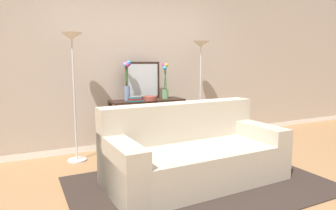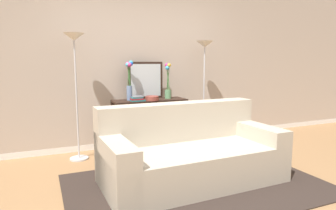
# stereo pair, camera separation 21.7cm
# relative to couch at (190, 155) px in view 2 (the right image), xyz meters

# --- Properties ---
(ground_plane) EXTENTS (16.00, 16.00, 0.02)m
(ground_plane) POSITION_rel_couch_xyz_m (-0.09, -0.26, -0.32)
(ground_plane) COLOR #9E754C
(back_wall) EXTENTS (12.00, 0.15, 2.76)m
(back_wall) POSITION_rel_couch_xyz_m (-0.09, 1.76, 1.07)
(back_wall) COLOR white
(back_wall) RESTS_ON ground
(area_rug) EXTENTS (2.82, 1.83, 0.01)m
(area_rug) POSITION_rel_couch_xyz_m (0.00, -0.16, -0.30)
(area_rug) COLOR #332823
(area_rug) RESTS_ON ground
(couch) EXTENTS (2.06, 1.02, 0.88)m
(couch) POSITION_rel_couch_xyz_m (0.00, 0.00, 0.00)
(couch) COLOR #BCB29E
(couch) RESTS_ON ground
(console_table) EXTENTS (1.14, 0.39, 0.80)m
(console_table) POSITION_rel_couch_xyz_m (-0.00, 1.35, 0.24)
(console_table) COLOR black
(console_table) RESTS_ON ground
(floor_lamp_left) EXTENTS (0.28, 0.28, 1.76)m
(floor_lamp_left) POSITION_rel_couch_xyz_m (-1.10, 1.31, 1.07)
(floor_lamp_left) COLOR silver
(floor_lamp_left) RESTS_ON ground
(floor_lamp_right) EXTENTS (0.28, 0.28, 1.71)m
(floor_lamp_right) POSITION_rel_couch_xyz_m (0.93, 1.31, 1.04)
(floor_lamp_right) COLOR silver
(floor_lamp_right) RESTS_ON ground
(wall_mirror) EXTENTS (0.57, 0.02, 0.58)m
(wall_mirror) POSITION_rel_couch_xyz_m (-0.01, 1.52, 0.78)
(wall_mirror) COLOR black
(wall_mirror) RESTS_ON console_table
(vase_tall_flowers) EXTENTS (0.12, 0.13, 0.60)m
(vase_tall_flowers) POSITION_rel_couch_xyz_m (-0.31, 1.38, 0.81)
(vase_tall_flowers) COLOR #6B84AD
(vase_tall_flowers) RESTS_ON console_table
(vase_short_flowers) EXTENTS (0.11, 0.13, 0.56)m
(vase_short_flowers) POSITION_rel_couch_xyz_m (0.31, 1.37, 0.74)
(vase_short_flowers) COLOR #669E6B
(vase_short_flowers) RESTS_ON console_table
(fruit_bowl) EXTENTS (0.21, 0.21, 0.07)m
(fruit_bowl) POSITION_rel_couch_xyz_m (-0.01, 1.23, 0.52)
(fruit_bowl) COLOR brown
(fruit_bowl) RESTS_ON console_table
(book_stack) EXTENTS (0.21, 0.13, 0.08)m
(book_stack) POSITION_rel_couch_xyz_m (-0.24, 1.24, 0.52)
(book_stack) COLOR #1E7075
(book_stack) RESTS_ON console_table
(book_row_under_console) EXTENTS (0.25, 0.16, 0.13)m
(book_row_under_console) POSITION_rel_couch_xyz_m (-0.35, 1.35, -0.26)
(book_row_under_console) COLOR #B77F33
(book_row_under_console) RESTS_ON ground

